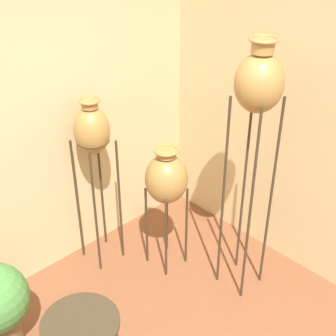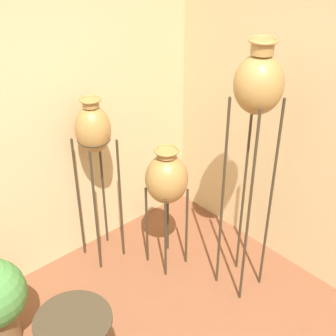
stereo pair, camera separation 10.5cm
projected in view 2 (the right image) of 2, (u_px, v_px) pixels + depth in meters
vase_stand_tall at (258, 90)px, 2.97m from camera, size 0.32×0.32×1.99m
vase_stand_medium at (93, 133)px, 3.51m from camera, size 0.27×0.27×1.46m
vase_stand_short at (167, 179)px, 3.60m from camera, size 0.33×0.33×1.10m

